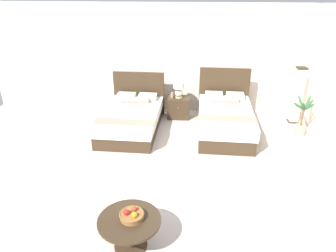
% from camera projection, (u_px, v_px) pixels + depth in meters
% --- Properties ---
extents(ground_plane, '(10.07, 9.69, 0.02)m').
position_uv_depth(ground_plane, '(174.00, 169.00, 6.10)').
color(ground_plane, beige).
extents(wall_back, '(10.07, 0.12, 2.75)m').
position_uv_depth(wall_back, '(181.00, 59.00, 8.25)').
color(wall_back, silver).
rests_on(wall_back, ground).
extents(bed_near_window, '(1.36, 2.20, 1.12)m').
position_uv_depth(bed_near_window, '(132.00, 118.00, 7.53)').
color(bed_near_window, '#3A2A1A').
rests_on(bed_near_window, ground).
extents(bed_near_corner, '(1.29, 2.12, 1.28)m').
position_uv_depth(bed_near_corner, '(225.00, 119.00, 7.36)').
color(bed_near_corner, '#3A2A1A').
rests_on(bed_near_corner, ground).
extents(nightstand, '(0.54, 0.47, 0.53)m').
position_uv_depth(nightstand, '(178.00, 107.00, 8.19)').
color(nightstand, '#3A2A1A').
rests_on(nightstand, ground).
extents(table_lamp, '(0.27, 0.27, 0.40)m').
position_uv_depth(table_lamp, '(179.00, 89.00, 7.99)').
color(table_lamp, beige).
rests_on(table_lamp, nightstand).
extents(vase, '(0.08, 0.08, 0.15)m').
position_uv_depth(vase, '(172.00, 95.00, 8.02)').
color(vase, gray).
rests_on(vase, nightstand).
extents(coffee_table, '(0.83, 0.83, 0.46)m').
position_uv_depth(coffee_table, '(130.00, 227.00, 4.19)').
color(coffee_table, '#3A2A1A').
rests_on(coffee_table, ground).
extents(fruit_bowl, '(0.33, 0.33, 0.14)m').
position_uv_depth(fruit_bowl, '(132.00, 215.00, 4.14)').
color(fruit_bowl, olive).
rests_on(fruit_bowl, coffee_table).
extents(floor_lamp_corner, '(0.24, 0.24, 1.39)m').
position_uv_depth(floor_lamp_corner, '(297.00, 96.00, 7.74)').
color(floor_lamp_corner, black).
rests_on(floor_lamp_corner, ground).
extents(potted_palm, '(0.51, 0.50, 0.92)m').
position_uv_depth(potted_palm, '(301.00, 122.00, 7.23)').
color(potted_palm, '#9C9779').
rests_on(potted_palm, ground).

